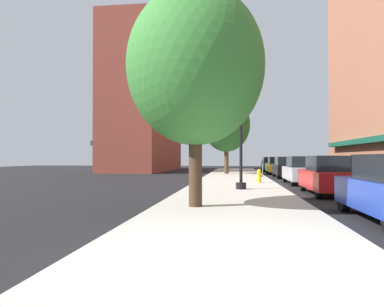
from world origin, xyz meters
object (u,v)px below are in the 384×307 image
(lamppost, at_px, (241,123))
(fire_hydrant, at_px, (259,176))
(tree_near, at_px, (226,125))
(car_yellow, at_px, (277,166))
(car_black, at_px, (286,168))
(parking_meter_near, at_px, (263,166))
(car_red, at_px, (329,176))
(car_green, at_px, (270,164))
(tree_mid, at_px, (195,67))
(car_silver, at_px, (302,171))

(lamppost, height_order, fire_hydrant, lamppost)
(tree_near, distance_m, car_yellow, 6.50)
(fire_hydrant, relative_size, car_black, 0.18)
(parking_meter_near, height_order, car_black, car_black)
(fire_hydrant, distance_m, car_red, 5.99)
(fire_hydrant, xyz_separation_m, car_green, (2.57, 20.52, 0.29))
(tree_near, bearing_deg, lamppost, -86.01)
(car_red, bearing_deg, parking_meter_near, 98.67)
(car_yellow, height_order, car_green, same)
(car_green, bearing_deg, tree_near, -119.55)
(fire_hydrant, relative_size, car_red, 0.18)
(tree_mid, xyz_separation_m, car_yellow, (5.12, 24.06, -3.50))
(tree_near, height_order, car_green, tree_near)
(car_yellow, bearing_deg, parking_meter_near, -105.92)
(car_red, height_order, car_yellow, same)
(car_black, height_order, car_yellow, same)
(fire_hydrant, distance_m, tree_mid, 11.39)
(car_black, bearing_deg, car_red, -89.89)
(lamppost, bearing_deg, car_black, 72.68)
(parking_meter_near, distance_m, car_green, 15.04)
(car_silver, bearing_deg, tree_mid, -113.61)
(tree_mid, height_order, car_silver, tree_mid)
(tree_mid, xyz_separation_m, car_silver, (5.12, 11.11, -3.50))
(tree_near, distance_m, car_green, 10.99)
(parking_meter_near, xyz_separation_m, tree_near, (-2.84, 5.78, 3.65))
(car_red, bearing_deg, car_black, 88.62)
(tree_near, relative_size, car_yellow, 1.62)
(car_black, bearing_deg, fire_hydrant, -109.07)
(tree_mid, bearing_deg, fire_hydrant, 76.26)
(lamppost, relative_size, car_yellow, 1.37)
(car_red, bearing_deg, tree_near, 104.55)
(car_silver, relative_size, car_green, 1.00)
(car_red, distance_m, car_green, 25.92)
(fire_hydrant, distance_m, car_green, 20.68)
(lamppost, distance_m, car_yellow, 18.58)
(car_black, xyz_separation_m, car_yellow, (0.00, 6.24, 0.00))
(tree_near, xyz_separation_m, car_green, (4.79, 9.13, -3.79))
(car_yellow, xyz_separation_m, car_green, (0.00, 6.89, 0.00))
(car_black, bearing_deg, tree_near, 140.28)
(fire_hydrant, relative_size, car_silver, 0.18)
(tree_near, bearing_deg, fire_hydrant, -78.97)
(tree_near, xyz_separation_m, car_silver, (4.79, -10.70, -3.79))
(car_green, bearing_deg, fire_hydrant, -99.02)
(lamppost, height_order, parking_meter_near, lamppost)
(car_red, bearing_deg, lamppost, 163.84)
(car_green, bearing_deg, car_yellow, -91.89)
(car_red, bearing_deg, car_yellow, 88.62)
(parking_meter_near, bearing_deg, lamppost, -99.81)
(lamppost, xyz_separation_m, car_green, (3.68, 24.94, -2.39))
(fire_hydrant, height_order, parking_meter_near, parking_meter_near)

